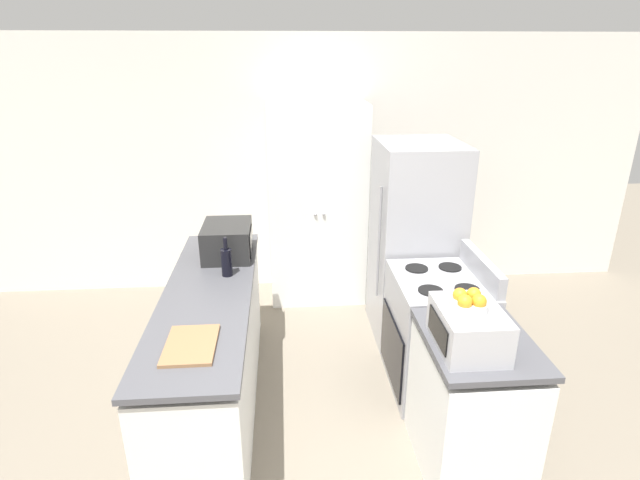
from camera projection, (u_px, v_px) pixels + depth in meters
The scene contains 11 objects.
wall_back at pixel (309, 167), 5.16m from camera, with size 7.00×0.06×2.60m.
counter_left at pixel (212, 350), 3.56m from camera, with size 0.60×2.20×0.90m.
counter_right at pixel (470, 406), 3.01m from camera, with size 0.60×0.77×0.90m.
pantry_cabinet at pixel (317, 205), 4.97m from camera, with size 0.94×0.59×1.98m.
stove at pixel (436, 333), 3.73m from camera, with size 0.66×0.77×1.06m.
refrigerator at pixel (414, 242), 4.34m from camera, with size 0.70×0.78×1.74m.
microwave at pixel (228, 240), 3.93m from camera, with size 0.38×0.47×0.26m.
wine_bottle at pixel (227, 261), 3.59m from camera, with size 0.08×0.08×0.29m.
toaster_oven at pixel (468, 328), 2.72m from camera, with size 0.34×0.45×0.24m.
fruit_bowl at pixel (469, 302), 2.65m from camera, with size 0.21×0.21×0.11m.
cutting_board at pixel (191, 345), 2.76m from camera, with size 0.28×0.40×0.02m.
Camera 1 is at (-0.28, -1.88, 2.45)m, focal length 28.00 mm.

